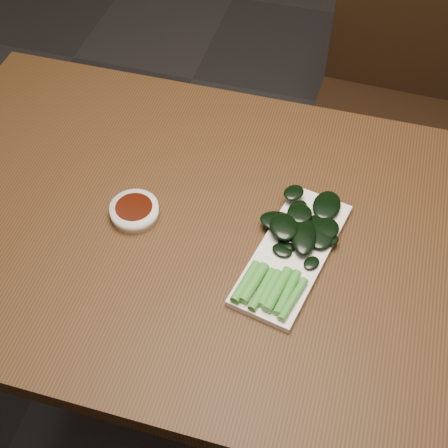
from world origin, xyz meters
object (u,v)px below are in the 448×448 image
Objects in this scene: table at (243,255)px; serving_plate at (292,253)px; sauce_bowl at (135,211)px; gai_lan at (296,242)px; chair_far at (392,103)px.

table is 4.32× the size of serving_plate.
sauce_bowl is 0.31m from gai_lan.
serving_plate is (0.10, -0.03, 0.08)m from table.
table is 4.52× the size of gai_lan.
chair_far is 0.87m from serving_plate.
gai_lan is (0.00, 0.01, 0.02)m from serving_plate.
sauce_bowl is (-0.46, -0.81, 0.28)m from chair_far.
serving_plate is at bearing -97.15° from gai_lan.
sauce_bowl is 0.31m from serving_plate.
table is 0.14m from gai_lan.
table is at bearing 4.46° from sauce_bowl.
gai_lan is at bearing -98.59° from chair_far.
gai_lan reaches higher than serving_plate.
serving_plate is (0.31, -0.01, -0.01)m from sauce_bowl.
chair_far is at bearing 60.10° from sauce_bowl.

